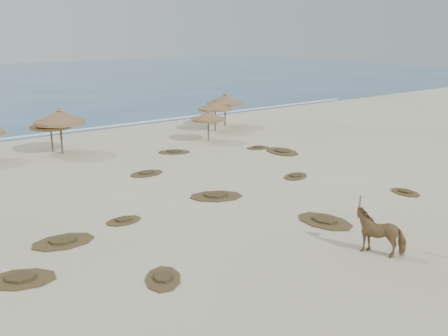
# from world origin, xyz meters

# --- Properties ---
(ground) EXTENTS (160.00, 160.00, 0.00)m
(ground) POSITION_xyz_m (0.00, 0.00, 0.00)
(ground) COLOR beige
(ground) RESTS_ON ground
(foam_line) EXTENTS (70.00, 0.60, 0.01)m
(foam_line) POSITION_xyz_m (0.00, 26.00, 0.00)
(foam_line) COLOR white
(foam_line) RESTS_ON ground
(palapa_2) EXTENTS (3.48, 3.48, 2.59)m
(palapa_2) POSITION_xyz_m (-2.45, 19.40, 2.01)
(palapa_2) COLOR brown
(palapa_2) RESTS_ON ground
(palapa_3) EXTENTS (3.69, 3.69, 3.18)m
(palapa_3) POSITION_xyz_m (-2.07, 18.55, 2.46)
(palapa_3) COLOR brown
(palapa_3) RESTS_ON ground
(palapa_4) EXTENTS (3.28, 3.28, 2.45)m
(palapa_4) POSITION_xyz_m (8.15, 15.73, 1.90)
(palapa_4) COLOR brown
(palapa_4) RESTS_ON ground
(palapa_5) EXTENTS (3.64, 3.64, 2.71)m
(palapa_5) POSITION_xyz_m (10.98, 18.69, 2.10)
(palapa_5) COLOR brown
(palapa_5) RESTS_ON ground
(palapa_6) EXTENTS (4.05, 4.05, 2.96)m
(palapa_6) POSITION_xyz_m (12.92, 19.88, 2.30)
(palapa_6) COLOR brown
(palapa_6) RESTS_ON ground
(horse) EXTENTS (1.63, 2.13, 1.64)m
(horse) POSITION_xyz_m (1.75, -4.20, 0.82)
(horse) COLOR olive
(horse) RESTS_ON ground
(fence_post_far) EXTENTS (0.08, 0.08, 1.04)m
(fence_post_far) POSITION_xyz_m (4.08, -1.47, 0.52)
(fence_post_far) COLOR #665C4C
(fence_post_far) RESTS_ON ground
(scrub_0) EXTENTS (2.82, 2.46, 0.16)m
(scrub_0) POSITION_xyz_m (-9.63, 1.71, 0.05)
(scrub_0) COLOR brown
(scrub_0) RESTS_ON ground
(scrub_1) EXTENTS (2.63, 1.89, 0.16)m
(scrub_1) POSITION_xyz_m (-7.40, 3.88, 0.05)
(scrub_1) COLOR brown
(scrub_1) RESTS_ON ground
(scrub_2) EXTENTS (1.63, 1.07, 0.16)m
(scrub_2) POSITION_xyz_m (-4.48, 4.49, 0.05)
(scrub_2) COLOR brown
(scrub_2) RESTS_ON ground
(scrub_3) EXTENTS (3.18, 2.83, 0.16)m
(scrub_3) POSITION_xyz_m (0.74, 4.75, 0.05)
(scrub_3) COLOR brown
(scrub_3) RESTS_ON ground
(scrub_4) EXTENTS (2.09, 1.69, 0.16)m
(scrub_4) POSITION_xyz_m (6.47, 4.85, 0.05)
(scrub_4) COLOR brown
(scrub_4) RESTS_ON ground
(scrub_5) EXTENTS (2.23, 3.07, 0.16)m
(scrub_5) POSITION_xyz_m (10.09, 9.75, 0.05)
(scrub_5) COLOR brown
(scrub_5) RESTS_ON ground
(scrub_7) EXTENTS (2.61, 2.38, 0.16)m
(scrub_7) POSITION_xyz_m (4.12, 14.17, 0.05)
(scrub_7) COLOR brown
(scrub_7) RESTS_ON ground
(scrub_9) EXTENTS (2.02, 2.82, 0.16)m
(scrub_9) POSITION_xyz_m (2.47, -0.90, 0.05)
(scrub_9) COLOR brown
(scrub_9) RESTS_ON ground
(scrub_10) EXTENTS (1.94, 1.53, 0.16)m
(scrub_10) POSITION_xyz_m (9.54, 11.62, 0.05)
(scrub_10) COLOR brown
(scrub_10) RESTS_ON ground
(scrub_11) EXTENTS (1.99, 2.21, 0.16)m
(scrub_11) POSITION_xyz_m (-5.83, -1.15, 0.05)
(scrub_11) COLOR brown
(scrub_11) RESTS_ON ground
(scrub_12) EXTENTS (1.28, 1.79, 0.16)m
(scrub_12) POSITION_xyz_m (8.84, -0.67, 0.05)
(scrub_12) COLOR brown
(scrub_12) RESTS_ON ground
(scrub_13) EXTENTS (2.09, 1.40, 0.16)m
(scrub_13) POSITION_xyz_m (-0.01, 10.53, 0.05)
(scrub_13) COLOR brown
(scrub_13) RESTS_ON ground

